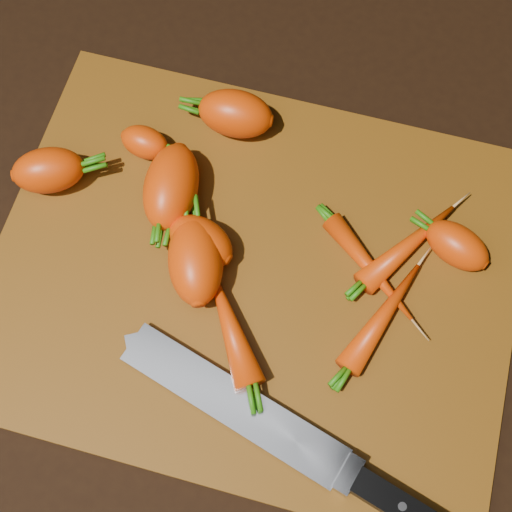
# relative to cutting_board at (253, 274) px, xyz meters

# --- Properties ---
(ground) EXTENTS (2.00, 2.00, 0.01)m
(ground) POSITION_rel_cutting_board_xyz_m (0.00, 0.00, -0.01)
(ground) COLOR black
(cutting_board) EXTENTS (0.50, 0.40, 0.01)m
(cutting_board) POSITION_rel_cutting_board_xyz_m (0.00, 0.00, 0.00)
(cutting_board) COLOR #683C0C
(cutting_board) RESTS_ON ground
(carrot_0) EXTENTS (0.08, 0.07, 0.05)m
(carrot_0) POSITION_rel_cutting_board_xyz_m (-0.22, 0.04, 0.03)
(carrot_0) COLOR #ED3E03
(carrot_0) RESTS_ON cutting_board
(carrot_1) EXTENTS (0.08, 0.06, 0.04)m
(carrot_1) POSITION_rel_cutting_board_xyz_m (-0.05, 0.01, 0.03)
(carrot_1) COLOR #ED3E03
(carrot_1) RESTS_ON cutting_board
(carrot_2) EXTENTS (0.06, 0.10, 0.05)m
(carrot_2) POSITION_rel_cutting_board_xyz_m (-0.10, 0.06, 0.03)
(carrot_2) COLOR #ED3E03
(carrot_2) RESTS_ON cutting_board
(carrot_3) EXTENTS (0.08, 0.10, 0.05)m
(carrot_3) POSITION_rel_cutting_board_xyz_m (-0.05, -0.01, 0.03)
(carrot_3) COLOR #ED3E03
(carrot_3) RESTS_ON cutting_board
(carrot_4) EXTENTS (0.08, 0.05, 0.05)m
(carrot_4) POSITION_rel_cutting_board_xyz_m (-0.06, 0.15, 0.03)
(carrot_4) COLOR #ED3E03
(carrot_4) RESTS_ON cutting_board
(carrot_5) EXTENTS (0.05, 0.04, 0.03)m
(carrot_5) POSITION_rel_cutting_board_xyz_m (-0.14, 0.10, 0.02)
(carrot_5) COLOR #ED3E03
(carrot_5) RESTS_ON cutting_board
(carrot_6) EXTENTS (0.07, 0.06, 0.04)m
(carrot_6) POSITION_rel_cutting_board_xyz_m (0.18, 0.07, 0.03)
(carrot_6) COLOR #ED3E03
(carrot_6) RESTS_ON cutting_board
(carrot_7) EXTENTS (0.09, 0.12, 0.03)m
(carrot_7) POSITION_rel_cutting_board_xyz_m (0.14, 0.06, 0.02)
(carrot_7) COLOR #ED3E03
(carrot_7) RESTS_ON cutting_board
(carrot_8) EXTENTS (0.11, 0.10, 0.02)m
(carrot_8) POSITION_rel_cutting_board_xyz_m (0.11, 0.03, 0.02)
(carrot_8) COLOR #ED3E03
(carrot_8) RESTS_ON cutting_board
(carrot_9) EXTENTS (0.09, 0.11, 0.03)m
(carrot_9) POSITION_rel_cutting_board_xyz_m (-0.00, -0.06, 0.02)
(carrot_9) COLOR #ED3E03
(carrot_9) RESTS_ON cutting_board
(carrot_10) EXTENTS (0.07, 0.12, 0.03)m
(carrot_10) POSITION_rel_cutting_board_xyz_m (0.13, -0.01, 0.02)
(carrot_10) COLOR #ED3E03
(carrot_10) RESTS_ON cutting_board
(knife) EXTENTS (0.35, 0.13, 0.02)m
(knife) POSITION_rel_cutting_board_xyz_m (0.04, -0.13, 0.01)
(knife) COLOR gray
(knife) RESTS_ON cutting_board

